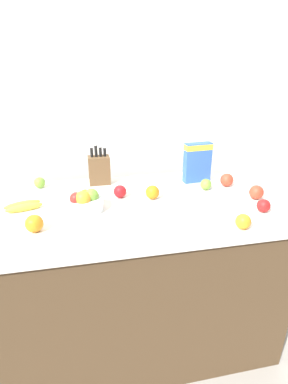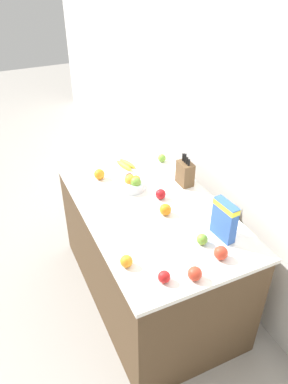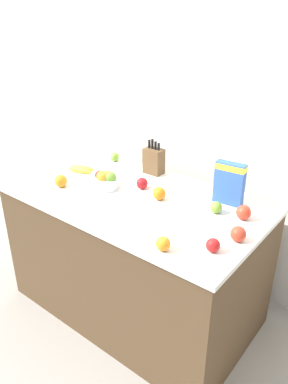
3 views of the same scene
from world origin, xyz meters
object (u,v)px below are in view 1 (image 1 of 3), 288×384
(knife_block, at_px, (99,170))
(apple_front, at_px, (206,184))
(fruit_bowl, at_px, (84,202))
(apple_leftmost, at_px, (227,180))
(apple_by_knife_block, at_px, (256,192))
(apple_rear, at_px, (264,206))
(orange_front_center, at_px, (152,192))
(apple_rightmost, at_px, (120,191))
(orange_near_bowl, at_px, (34,223))
(orange_by_cereal, at_px, (243,222))
(cereal_box, at_px, (197,161))
(apple_near_bananas, at_px, (40,183))
(banana_bunch, at_px, (23,206))

(knife_block, height_order, apple_front, knife_block)
(fruit_bowl, relative_size, apple_leftmost, 2.43)
(knife_block, distance_m, apple_by_knife_block, 0.96)
(apple_rear, distance_m, orange_front_center, 0.60)
(apple_leftmost, bearing_deg, apple_rightmost, -176.48)
(orange_near_bowl, distance_m, orange_by_cereal, 0.96)
(cereal_box, xyz_separation_m, apple_rear, (0.18, -0.50, -0.11))
(apple_by_knife_block, height_order, orange_front_center, same)
(apple_by_knife_block, bearing_deg, orange_front_center, 168.04)
(apple_rear, distance_m, apple_front, 0.39)
(fruit_bowl, bearing_deg, apple_leftmost, 10.94)
(apple_leftmost, relative_size, orange_near_bowl, 1.01)
(knife_block, distance_m, apple_front, 0.68)
(cereal_box, relative_size, apple_near_bananas, 3.79)
(banana_bunch, distance_m, orange_by_cereal, 1.12)
(banana_bunch, relative_size, orange_by_cereal, 2.81)
(knife_block, distance_m, apple_leftmost, 0.82)
(banana_bunch, distance_m, orange_front_center, 0.70)
(orange_by_cereal, bearing_deg, orange_front_center, 128.28)
(banana_bunch, relative_size, apple_rear, 2.95)
(apple_rear, bearing_deg, banana_bunch, 166.94)
(fruit_bowl, distance_m, apple_rightmost, 0.24)
(orange_by_cereal, bearing_deg, apple_leftmost, 71.64)
(apple_near_bananas, distance_m, apple_by_knife_block, 1.31)
(apple_near_bananas, distance_m, apple_rear, 1.32)
(fruit_bowl, relative_size, orange_by_cereal, 2.76)
(orange_near_bowl, xyz_separation_m, orange_by_cereal, (0.95, -0.17, -0.00))
(knife_block, bearing_deg, cereal_box, -8.27)
(apple_leftmost, bearing_deg, apple_by_knife_block, -71.40)
(apple_front, height_order, apple_leftmost, apple_leftmost)
(banana_bunch, height_order, orange_by_cereal, orange_by_cereal)
(apple_near_bananas, height_order, apple_front, apple_front)
(apple_near_bananas, distance_m, orange_front_center, 0.72)
(apple_near_bananas, xyz_separation_m, orange_front_center, (0.65, -0.31, 0.01))
(apple_rightmost, relative_size, apple_by_knife_block, 0.93)
(apple_front, distance_m, orange_by_cereal, 0.49)
(knife_block, xyz_separation_m, orange_front_center, (0.28, -0.31, -0.05))
(apple_by_knife_block, distance_m, orange_by_cereal, 0.39)
(apple_rightmost, relative_size, orange_front_center, 0.93)
(cereal_box, height_order, apple_rightmost, cereal_box)
(fruit_bowl, distance_m, orange_by_cereal, 0.80)
(apple_by_knife_block, bearing_deg, banana_bunch, 174.42)
(knife_block, bearing_deg, orange_by_cereal, -50.14)
(apple_near_bananas, height_order, apple_by_knife_block, apple_by_knife_block)
(fruit_bowl, xyz_separation_m, apple_front, (0.74, 0.14, -0.01))
(fruit_bowl, bearing_deg, knife_block, 74.44)
(knife_block, xyz_separation_m, apple_front, (0.63, -0.24, -0.06))
(apple_front, distance_m, apple_leftmost, 0.16)
(apple_near_bananas, bearing_deg, orange_front_center, -25.34)
(apple_front, bearing_deg, orange_by_cereal, -92.34)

